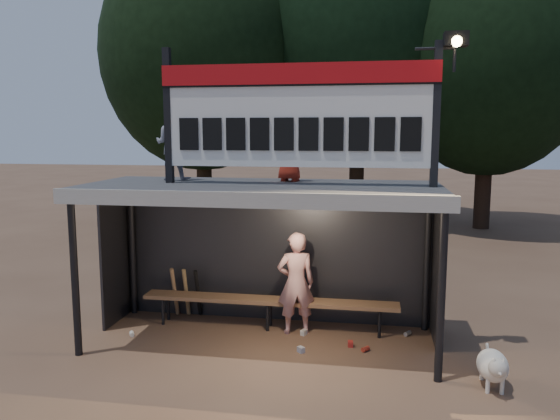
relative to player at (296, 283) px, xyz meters
The scene contains 13 objects.
ground 1.00m from the player, 135.63° to the right, with size 80.00×80.00×0.00m, color brown.
player is the anchor object (origin of this frame).
child_a 2.81m from the player, behind, with size 0.54×0.42×1.11m, color gray.
child_b 2.01m from the player, 145.55° to the left, with size 0.46×0.30×0.93m, color #AC2A1A.
dugout_shelter 1.16m from the player, 157.11° to the right, with size 5.10×2.08×2.32m.
scoreboard_assembly 2.58m from the player, 74.78° to the right, with size 4.10×0.27×1.99m.
bench 0.57m from the player, 164.57° to the left, with size 4.00×0.35×0.48m.
tree_left 11.56m from the player, 114.88° to the left, with size 6.46×6.46×9.27m.
tree_mid 12.32m from the player, 87.10° to the left, with size 7.22×7.22×10.36m.
tree_right 11.90m from the player, 65.63° to the left, with size 6.08×6.08×8.72m.
dog 2.99m from the player, 28.68° to the right, with size 0.36×0.81×0.49m.
bats 1.95m from the player, 168.25° to the left, with size 0.48×0.33×0.84m.
litter 0.87m from the player, 54.96° to the right, with size 4.22×1.02×0.08m.
Camera 1 is at (1.54, -7.50, 3.05)m, focal length 35.00 mm.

